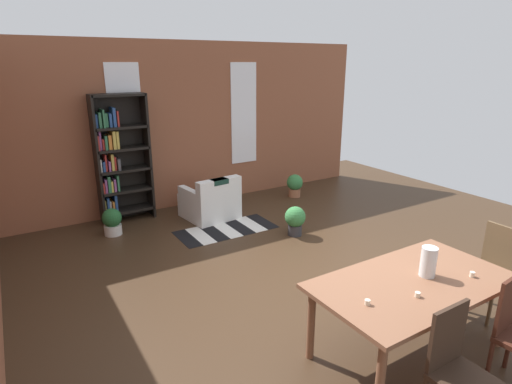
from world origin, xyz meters
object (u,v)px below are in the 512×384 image
Objects in this scene: bookshelf_tall at (118,158)px; potted_plant_by_shelf at (112,221)px; armchair_white at (211,202)px; dining_chair_head_right at (492,267)px; dining_chair_near_left at (458,368)px; potted_plant_window at (295,185)px; dining_table at (413,288)px; vase_on_table at (428,262)px; potted_plant_corner at (295,219)px.

potted_plant_by_shelf is at bearing -119.58° from bookshelf_tall.
dining_chair_head_right is at bearing -72.31° from armchair_white.
dining_chair_near_left is at bearing -80.58° from bookshelf_tall.
potted_plant_window is at bearing -8.79° from bookshelf_tall.
bookshelf_tall reaches higher than dining_table.
bookshelf_tall is (-1.49, 4.78, 0.20)m from vase_on_table.
vase_on_table is at bearing -102.07° from potted_plant_corner.
bookshelf_tall is 3.03m from potted_plant_corner.
bookshelf_tall reaches higher than dining_chair_near_left.
potted_plant_by_shelf is 0.93× the size of potted_plant_window.
bookshelf_tall reaches higher than dining_chair_head_right.
potted_plant_corner is (0.75, 2.73, -0.40)m from dining_table.
dining_chair_head_right reaches higher than dining_table.
dining_chair_near_left is 2.07× the size of potted_plant_corner.
dining_chair_near_left is 2.10× the size of potted_plant_window.
armchair_white is at bearing 90.31° from dining_table.
dining_chair_near_left reaches higher than dining_table.
vase_on_table reaches higher than potted_plant_corner.
dining_table is 4.71m from potted_plant_window.
bookshelf_tall is at bearing 118.58° from dining_chair_head_right.
dining_chair_near_left reaches higher than potted_plant_corner.
dining_table reaches higher than potted_plant_window.
armchair_white is at bearing -4.68° from potted_plant_by_shelf.
dining_chair_near_left is (-1.69, -0.72, 0.00)m from dining_chair_head_right.
potted_plant_by_shelf is (-1.64, 4.22, -0.44)m from dining_table.
vase_on_table is 5.01m from bookshelf_tall.
dining_chair_near_left is 3.65m from potted_plant_corner.
dining_chair_near_left is at bearing -119.41° from dining_table.
potted_plant_corner is at bearing 77.93° from vase_on_table.
armchair_white is 1.63m from potted_plant_by_shelf.
potted_plant_by_shelf is at bearing 175.32° from armchair_white.
potted_plant_window is at bearing 5.74° from armchair_white.
dining_table is 3.95× the size of potted_plant_corner.
bookshelf_tall is (-0.91, 5.51, 0.56)m from dining_chair_near_left.
dining_chair_head_right is at bearing -79.04° from potted_plant_corner.
dining_table reaches higher than potted_plant_by_shelf.
vase_on_table reaches higher than potted_plant_by_shelf.
potted_plant_window is at bearing 66.00° from dining_table.
dining_chair_near_left reaches higher than potted_plant_window.
vase_on_table is at bearing 0.00° from dining_table.
dining_table is 1.91× the size of dining_chair_head_right.
potted_plant_by_shelf is (-1.62, 0.13, -0.06)m from armchair_white.
potted_plant_by_shelf is (-0.32, -0.56, -0.86)m from bookshelf_tall.
dining_chair_head_right is 1.84m from dining_chair_near_left.
dining_chair_near_left is 2.24× the size of potted_plant_by_shelf.
potted_plant_window reaches higher than potted_plant_by_shelf.
vase_on_table is at bearing -112.06° from potted_plant_window.
potted_plant_corner is at bearing 71.37° from dining_chair_near_left.
armchair_white is at bearing -174.26° from potted_plant_window.
dining_chair_head_right is at bearing -0.08° from vase_on_table.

